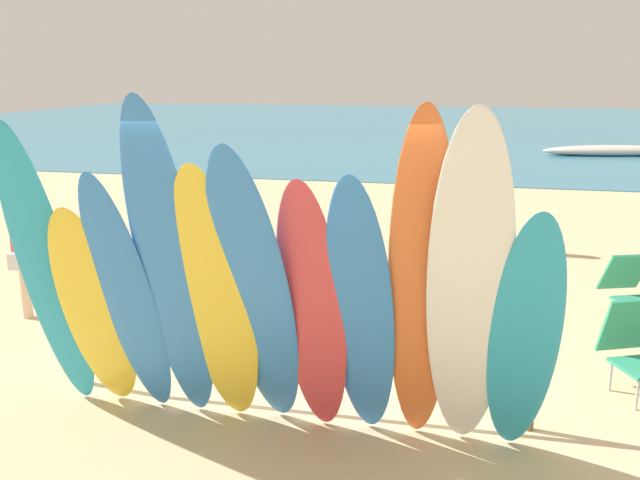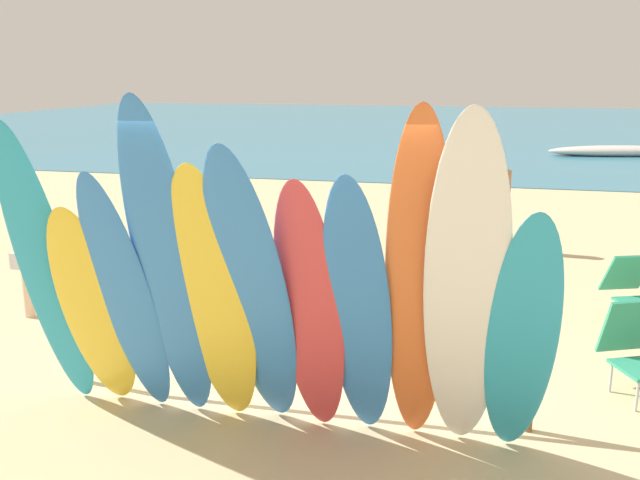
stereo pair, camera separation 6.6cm
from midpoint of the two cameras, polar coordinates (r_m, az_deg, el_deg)
The scene contains 19 objects.
ground at distance 19.63m, azimuth 8.25°, elevation 5.23°, with size 60.00×60.00×0.00m, color #D3BC8C.
ocean_water at distance 37.84m, azimuth 10.58°, elevation 9.14°, with size 60.00×40.00×0.02m, color teal.
surfboard_rack at distance 5.99m, azimuth -2.78°, elevation -7.79°, with size 4.10×0.07×0.78m.
surfboard_teal_0 at distance 5.95m, azimuth -21.56°, elevation -2.63°, with size 0.46×0.06×2.62m, color #289EC6.
surfboard_yellow_1 at distance 5.92m, azimuth -18.13°, elevation -5.58°, with size 0.55×0.07×2.01m, color yellow.
surfboard_blue_2 at distance 5.65m, azimuth -15.62°, elevation -4.79°, with size 0.47×0.06×2.30m, color #337AD1.
surfboard_blue_3 at distance 5.33m, azimuth -12.35°, elevation -2.69°, with size 0.50×0.07×2.85m, color #337AD1.
surfboard_yellow_4 at distance 5.35m, azimuth -8.69°, elevation -5.05°, with size 0.56×0.07×2.36m, color yellow.
surfboard_blue_5 at distance 5.20m, azimuth -5.60°, elevation -4.64°, with size 0.56×0.08×2.55m, color #337AD1.
surfboard_red_6 at distance 5.20m, azimuth -0.97°, elevation -6.03°, with size 0.50×0.06×2.23m, color #D13D42.
surfboard_blue_7 at distance 5.11m, azimuth 2.98°, elevation -6.08°, with size 0.49×0.08×2.31m, color #337AD1.
surfboard_orange_8 at distance 4.95m, azimuth 7.83°, elevation -4.05°, with size 0.47×0.07×2.78m, color orange.
surfboard_white_9 at distance 4.86m, azimuth 11.64°, elevation -4.57°, with size 0.58×0.08×2.81m, color white.
surfboard_teal_10 at distance 5.09m, azimuth 15.92°, elevation -7.86°, with size 0.49×0.07×2.12m, color #289EC6.
beachgoer_photographing at distance 11.52m, azimuth 13.40°, elevation 3.49°, with size 0.57×0.24×1.50m.
beachgoer_near_rack at distance 8.58m, azimuth -22.82°, elevation -0.18°, with size 0.57×0.35×1.61m.
beach_chair_red at distance 8.75m, azimuth 23.83°, elevation -3.48°, with size 0.73×0.88×0.79m.
beach_chair_striped at distance 6.91m, azimuth 24.10°, elevation -7.79°, with size 0.72×0.79×0.84m.
distant_boat at distance 25.89m, azimuth 22.64°, elevation 6.71°, with size 4.84×1.92×0.38m.
Camera 1 is at (1.48, -5.37, 2.82)m, focal length 39.34 mm.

